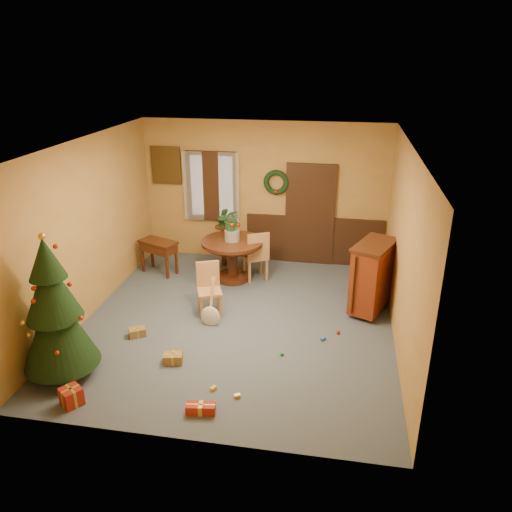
% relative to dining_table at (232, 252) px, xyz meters
% --- Properties ---
extents(room_envelope, '(5.50, 5.50, 5.50)m').
position_rel_dining_table_xyz_m(room_envelope, '(0.63, 1.12, 0.55)').
color(room_envelope, '#333C4B').
rests_on(room_envelope, ground).
extents(dining_table, '(1.18, 1.18, 0.81)m').
position_rel_dining_table_xyz_m(dining_table, '(0.00, 0.00, 0.00)').
color(dining_table, black).
rests_on(dining_table, floor).
extents(urn, '(0.28, 0.28, 0.21)m').
position_rel_dining_table_xyz_m(urn, '(0.00, -0.00, 0.35)').
color(urn, slate).
rests_on(urn, dining_table).
extents(centerpiece_plant, '(0.38, 0.33, 0.42)m').
position_rel_dining_table_xyz_m(centerpiece_plant, '(0.00, -0.00, 0.66)').
color(centerpiece_plant, '#1E4C23').
rests_on(centerpiece_plant, urn).
extents(chair_near, '(0.50, 0.50, 0.90)m').
position_rel_dining_table_xyz_m(chair_near, '(-0.11, -1.34, -0.09)').
color(chair_near, '#91603A').
rests_on(chair_near, floor).
extents(chair_far, '(0.59, 0.59, 1.00)m').
position_rel_dining_table_xyz_m(chair_far, '(0.45, 0.07, -0.04)').
color(chair_far, '#91603A').
rests_on(chair_far, floor).
extents(guitar, '(0.46, 0.56, 0.73)m').
position_rel_dining_table_xyz_m(guitar, '(0.02, -1.76, -0.20)').
color(guitar, beige).
rests_on(guitar, floor).
extents(plant_stand, '(0.33, 0.33, 0.86)m').
position_rel_dining_table_xyz_m(plant_stand, '(-0.33, 0.66, -0.03)').
color(plant_stand, black).
rests_on(plant_stand, floor).
extents(stand_plant, '(0.25, 0.22, 0.39)m').
position_rel_dining_table_xyz_m(stand_plant, '(-0.33, 0.66, 0.48)').
color(stand_plant, '#19471E').
rests_on(stand_plant, plant_stand).
extents(christmas_tree, '(1.01, 1.01, 2.08)m').
position_rel_dining_table_xyz_m(christmas_tree, '(-1.63, -3.41, 0.42)').
color(christmas_tree, '#382111').
rests_on(christmas_tree, floor).
extents(writing_desk, '(0.85, 0.64, 0.68)m').
position_rel_dining_table_xyz_m(writing_desk, '(-1.52, 0.07, -0.06)').
color(writing_desk, black).
rests_on(writing_desk, floor).
extents(sideboard, '(0.85, 1.09, 1.24)m').
position_rel_dining_table_xyz_m(sideboard, '(2.58, -0.83, 0.10)').
color(sideboard, '#5E230A').
rests_on(sideboard, floor).
extents(gift_a, '(0.30, 0.25, 0.15)m').
position_rel_dining_table_xyz_m(gift_a, '(-0.24, -2.89, -0.50)').
color(gift_a, brown).
rests_on(gift_a, floor).
extents(gift_b, '(0.33, 0.33, 0.24)m').
position_rel_dining_table_xyz_m(gift_b, '(-1.21, -3.99, -0.45)').
color(gift_b, maroon).
rests_on(gift_b, floor).
extents(gift_c, '(0.30, 0.28, 0.14)m').
position_rel_dining_table_xyz_m(gift_c, '(-1.03, -2.30, -0.50)').
color(gift_c, brown).
rests_on(gift_c, floor).
extents(gift_d, '(0.38, 0.19, 0.13)m').
position_rel_dining_table_xyz_m(gift_d, '(0.44, -3.86, -0.51)').
color(gift_d, maroon).
rests_on(gift_d, floor).
extents(toy_a, '(0.09, 0.09, 0.05)m').
position_rel_dining_table_xyz_m(toy_a, '(1.85, -1.92, -0.54)').
color(toy_a, '#295BB3').
rests_on(toy_a, floor).
extents(toy_b, '(0.06, 0.06, 0.06)m').
position_rel_dining_table_xyz_m(toy_b, '(1.27, -2.44, -0.54)').
color(toy_b, green).
rests_on(toy_b, floor).
extents(toy_c, '(0.08, 0.09, 0.05)m').
position_rel_dining_table_xyz_m(toy_c, '(0.48, -3.40, -0.54)').
color(toy_c, gold).
rests_on(toy_c, floor).
extents(toy_d, '(0.06, 0.06, 0.06)m').
position_rel_dining_table_xyz_m(toy_d, '(2.07, -1.69, -0.54)').
color(toy_d, '#AA210B').
rests_on(toy_d, floor).
extents(toy_e, '(0.09, 0.08, 0.05)m').
position_rel_dining_table_xyz_m(toy_e, '(0.83, -3.50, -0.54)').
color(toy_e, yellow).
rests_on(toy_e, floor).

